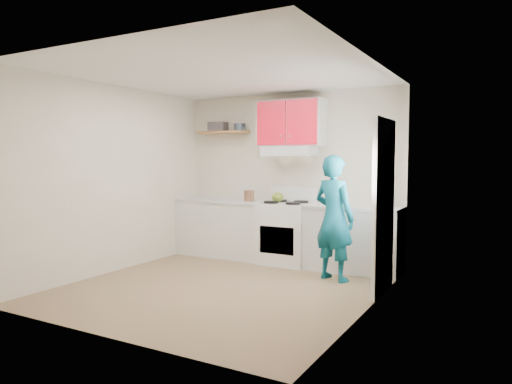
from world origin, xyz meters
The scene contains 21 objects.
floor centered at (0.00, 0.00, 0.00)m, with size 3.80×3.80×0.00m, color brown.
ceiling centered at (0.00, 0.00, 2.60)m, with size 3.60×3.80×0.04m, color white.
back_wall centered at (0.00, 1.90, 1.30)m, with size 3.60×0.04×2.60m, color beige.
front_wall centered at (0.00, -1.90, 1.30)m, with size 3.60×0.04×2.60m, color beige.
left_wall centered at (-1.80, 0.00, 1.30)m, with size 0.04×3.80×2.60m, color beige.
right_wall centered at (1.80, 0.00, 1.30)m, with size 0.04×3.80×2.60m, color beige.
door centered at (1.78, 0.70, 1.02)m, with size 0.05×0.85×2.05m, color white.
door_glass centered at (1.75, 0.70, 1.45)m, with size 0.01×0.55×0.95m, color white.
counter_left centered at (-1.04, 1.60, 0.45)m, with size 1.52×0.60×0.90m, color silver.
counter_right centered at (1.14, 1.60, 0.45)m, with size 1.32×0.60×0.90m, color silver.
stove centered at (0.10, 1.57, 0.46)m, with size 0.76×0.65×0.92m, color white.
range_hood centered at (0.10, 1.68, 1.70)m, with size 0.76×0.44×0.15m, color silver.
upper_cabinets centered at (0.10, 1.73, 2.12)m, with size 1.02×0.33×0.70m, color red.
shelf centered at (-1.15, 1.75, 2.02)m, with size 0.90×0.30×0.04m, color brown.
books centered at (-1.22, 1.72, 2.11)m, with size 0.29×0.21×0.15m, color #3C3538.
tin centered at (-0.82, 1.74, 2.09)m, with size 0.19×0.19×0.11m, color #333D4C.
kettle centered at (-0.08, 1.64, 1.00)m, with size 0.18×0.18×0.15m, color olive.
crock centered at (-0.53, 1.54, 0.99)m, with size 0.16×0.16×0.19m, color brown.
cutting_board centered at (0.86, 1.53, 0.91)m, with size 0.33×0.25×0.02m, color olive.
silicone_mat centered at (1.52, 1.57, 0.90)m, with size 0.30×0.25×0.01m, color red.
person centered at (1.07, 0.99, 0.82)m, with size 0.60×0.39×1.64m, color #0B5469.
Camera 1 is at (3.14, -4.83, 1.58)m, focal length 33.19 mm.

